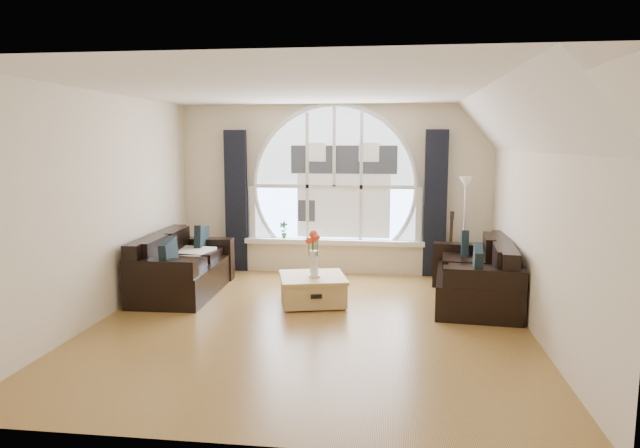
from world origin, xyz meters
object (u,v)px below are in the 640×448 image
(sofa_left, at_px, (184,265))
(potted_plant, at_px, (284,230))
(sofa_right, at_px, (474,273))
(coffee_chest, at_px, (313,288))
(guitar, at_px, (450,244))
(floor_lamp, at_px, (464,231))
(vase_flowers, at_px, (314,248))

(sofa_left, relative_size, potted_plant, 6.75)
(sofa_right, xyz_separation_m, coffee_chest, (-2.10, -0.28, -0.20))
(guitar, bearing_deg, coffee_chest, -128.87)
(coffee_chest, xyz_separation_m, guitar, (1.93, 1.69, 0.33))
(sofa_left, height_order, guitar, guitar)
(potted_plant, bearing_deg, sofa_right, -28.47)
(sofa_left, bearing_deg, potted_plant, 51.86)
(sofa_left, bearing_deg, floor_lamp, 13.73)
(sofa_right, bearing_deg, vase_flowers, -165.19)
(coffee_chest, distance_m, floor_lamp, 2.56)
(sofa_left, relative_size, floor_lamp, 1.17)
(coffee_chest, relative_size, vase_flowers, 1.20)
(sofa_right, distance_m, floor_lamp, 1.16)
(vase_flowers, xyz_separation_m, potted_plant, (-0.76, 1.88, -0.07))
(guitar, distance_m, potted_plant, 2.67)
(coffee_chest, xyz_separation_m, potted_plant, (-0.73, 1.81, 0.48))
(vase_flowers, bearing_deg, sofa_right, 9.38)
(floor_lamp, relative_size, potted_plant, 5.76)
(guitar, bearing_deg, sofa_left, -149.83)
(floor_lamp, bearing_deg, guitar, 115.98)
(vase_flowers, distance_m, potted_plant, 2.03)
(sofa_right, bearing_deg, potted_plant, 156.96)
(sofa_left, xyz_separation_m, floor_lamp, (3.96, 1.08, 0.40))
(sofa_left, xyz_separation_m, coffee_chest, (1.87, -0.29, -0.20))
(sofa_right, relative_size, vase_flowers, 2.70)
(sofa_left, distance_m, vase_flowers, 1.96)
(sofa_right, bearing_deg, coffee_chest, -167.02)
(vase_flowers, xyz_separation_m, guitar, (1.90, 1.75, -0.23))
(sofa_left, height_order, coffee_chest, sofa_left)
(vase_flowers, relative_size, floor_lamp, 0.44)
(sofa_right, relative_size, coffee_chest, 2.25)
(floor_lamp, bearing_deg, sofa_right, -89.38)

